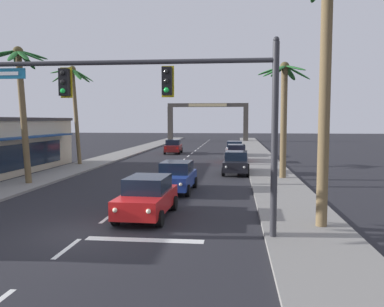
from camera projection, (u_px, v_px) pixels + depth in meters
ground_plane at (87, 233)px, 14.26m from camera, size 220.00×220.00×0.00m
sidewalk_right at (267, 168)px, 33.24m from camera, size 3.20×110.00×0.14m
sidewalk_left at (85, 165)px, 34.90m from camera, size 3.20×110.00×0.14m
lane_markings at (178, 168)px, 33.68m from camera, size 4.28×87.42×0.01m
traffic_signal_mast at (168, 97)px, 13.38m from camera, size 10.99×0.41×6.67m
sedan_lead_at_stop_bar at (147, 197)px, 16.56m from camera, size 2.08×4.50×1.68m
sedan_third_in_queue at (176, 176)px, 22.53m from camera, size 2.06×4.50×1.68m
sedan_oncoming_far at (173, 146)px, 48.05m from camera, size 2.11×4.51×1.68m
sedan_parked_nearest_kerb at (236, 153)px, 38.28m from camera, size 2.03×4.48×1.68m
sedan_parked_mid_kerb at (236, 162)px, 29.90m from camera, size 2.06×4.49×1.68m
sedan_parked_far_kerb at (235, 149)px, 44.38m from camera, size 2.06×4.49×1.68m
palm_left_second at (21, 90)px, 24.33m from camera, size 3.37×3.10×8.43m
palm_left_third at (74, 93)px, 35.07m from camera, size 3.62×4.02×8.71m
palm_right_nearest at (326, 44)px, 14.17m from camera, size 3.94×4.04×9.94m
palm_right_second at (284, 101)px, 26.62m from camera, size 3.48×3.51×7.83m
town_gateway_arch at (208, 117)px, 75.55m from camera, size 15.15×0.90×7.16m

